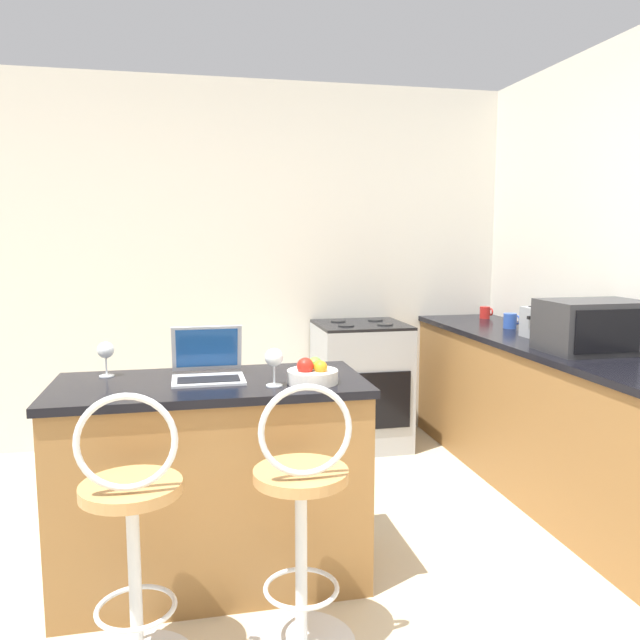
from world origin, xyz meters
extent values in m
cube|color=silver|center=(0.00, 2.77, 1.30)|extent=(12.00, 0.06, 2.60)
cube|color=olive|center=(-0.29, 0.83, 0.43)|extent=(1.28, 0.59, 0.85)
cube|color=black|center=(-0.29, 0.83, 0.87)|extent=(1.31, 0.62, 0.03)
cube|color=olive|center=(1.69, 1.12, 0.43)|extent=(0.59, 3.24, 0.85)
cube|color=black|center=(1.69, 1.12, 0.87)|extent=(0.62, 3.27, 0.03)
cylinder|color=silver|center=(-0.58, 0.28, 0.33)|extent=(0.04, 0.04, 0.64)
torus|color=silver|center=(-0.58, 0.28, 0.23)|extent=(0.28, 0.28, 0.02)
cylinder|color=#B7844C|center=(-0.58, 0.28, 0.66)|extent=(0.34, 0.34, 0.04)
torus|color=silver|center=(-0.58, 0.19, 0.85)|extent=(0.32, 0.02, 0.32)
cylinder|color=silver|center=(0.00, 0.28, 0.33)|extent=(0.04, 0.04, 0.64)
torus|color=silver|center=(0.00, 0.28, 0.23)|extent=(0.28, 0.28, 0.02)
cylinder|color=#B7844C|center=(0.00, 0.28, 0.66)|extent=(0.34, 0.34, 0.04)
torus|color=silver|center=(0.00, 0.19, 0.85)|extent=(0.32, 0.02, 0.32)
cube|color=#B7BABF|center=(-0.30, 0.83, 0.89)|extent=(0.30, 0.23, 0.01)
cube|color=black|center=(-0.30, 0.81, 0.90)|extent=(0.26, 0.12, 0.00)
cube|color=#B7BABF|center=(-0.30, 0.95, 1.01)|extent=(0.30, 0.07, 0.21)
cube|color=#19478C|center=(-0.30, 0.95, 1.01)|extent=(0.27, 0.06, 0.17)
cube|color=#2D2D30|center=(1.73, 1.10, 1.03)|extent=(0.53, 0.36, 0.28)
cube|color=black|center=(1.68, 0.91, 1.03)|extent=(0.37, 0.01, 0.22)
cube|color=#9EA3A8|center=(1.72, 1.55, 0.98)|extent=(0.19, 0.27, 0.18)
cube|color=black|center=(1.68, 1.55, 1.08)|extent=(0.04, 0.19, 0.00)
cube|color=black|center=(1.76, 1.55, 1.08)|extent=(0.04, 0.19, 0.00)
cube|color=black|center=(1.62, 1.55, 1.02)|extent=(0.02, 0.02, 0.02)
cube|color=#9EA3A8|center=(0.83, 2.43, 0.43)|extent=(0.62, 0.59, 0.87)
cube|color=black|center=(0.83, 2.12, 0.40)|extent=(0.53, 0.01, 0.39)
cube|color=black|center=(0.83, 2.43, 0.88)|extent=(0.62, 0.59, 0.02)
cylinder|color=black|center=(0.69, 2.31, 0.89)|extent=(0.11, 0.11, 0.01)
cylinder|color=black|center=(0.97, 2.31, 0.89)|extent=(0.11, 0.11, 0.01)
cylinder|color=black|center=(0.69, 2.54, 0.89)|extent=(0.11, 0.11, 0.01)
cylinder|color=black|center=(0.97, 2.54, 0.89)|extent=(0.11, 0.11, 0.01)
cylinder|color=red|center=(1.81, 2.49, 0.93)|extent=(0.08, 0.08, 0.09)
torus|color=red|center=(1.86, 2.49, 0.94)|extent=(0.01, 0.06, 0.06)
cylinder|color=silver|center=(-0.73, 1.01, 0.89)|extent=(0.06, 0.06, 0.00)
cylinder|color=silver|center=(-0.73, 1.01, 0.93)|extent=(0.01, 0.01, 0.08)
sphere|color=silver|center=(-0.73, 1.01, 1.01)|extent=(0.07, 0.07, 0.07)
cylinder|color=#2D51AD|center=(1.73, 1.98, 0.94)|extent=(0.09, 0.09, 0.10)
torus|color=#2D51AD|center=(1.79, 1.98, 0.94)|extent=(0.01, 0.06, 0.06)
cylinder|color=silver|center=(0.13, 0.70, 0.92)|extent=(0.21, 0.21, 0.05)
sphere|color=red|center=(0.09, 0.69, 0.97)|extent=(0.07, 0.07, 0.07)
sphere|color=orange|center=(0.15, 0.67, 0.96)|extent=(0.06, 0.06, 0.06)
sphere|color=#66B233|center=(0.14, 0.74, 0.96)|extent=(0.06, 0.06, 0.06)
cylinder|color=silver|center=(-0.04, 0.68, 0.89)|extent=(0.07, 0.07, 0.00)
cylinder|color=silver|center=(-0.04, 0.68, 0.93)|extent=(0.01, 0.01, 0.08)
sphere|color=silver|center=(-0.04, 0.68, 1.01)|extent=(0.08, 0.08, 0.08)
camera|label=1|loc=(-0.38, -1.80, 1.49)|focal=35.00mm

